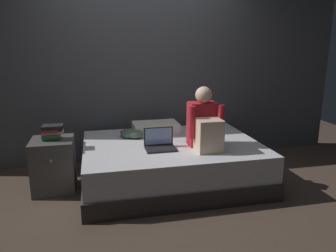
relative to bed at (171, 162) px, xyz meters
name	(u,v)px	position (x,y,z in m)	size (l,w,h in m)	color
ground_plane	(160,194)	(-0.20, -0.30, -0.23)	(8.00, 8.00, 0.00)	#47382D
wall_back	(141,61)	(-0.20, 0.90, 1.12)	(5.60, 0.10, 2.70)	#4C4F54
bed	(171,162)	(0.00, 0.00, 0.00)	(2.00, 1.50, 0.47)	#332D2B
nightstand	(54,165)	(-1.30, 0.06, 0.05)	(0.44, 0.46, 0.58)	#474442
person_sitting	(205,125)	(0.31, -0.24, 0.49)	(0.39, 0.44, 0.66)	#B21E28
laptop	(160,144)	(-0.17, -0.18, 0.29)	(0.32, 0.23, 0.22)	black
pillow	(156,128)	(-0.10, 0.45, 0.30)	(0.56, 0.36, 0.13)	silver
book_stack	(52,132)	(-1.29, 0.07, 0.43)	(0.22, 0.17, 0.16)	#387042
clothes_pile	(131,134)	(-0.43, 0.31, 0.29)	(0.27, 0.26, 0.11)	#8E3D47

